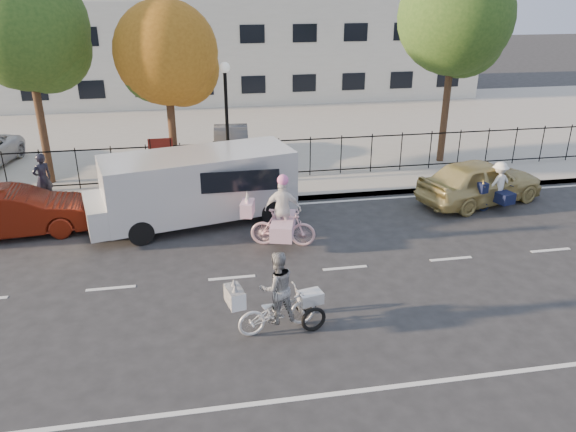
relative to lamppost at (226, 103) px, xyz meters
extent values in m
plane|color=#333334|center=(-0.50, -6.80, -3.11)|extent=(120.00, 120.00, 0.00)
cube|color=#A8A399|center=(-0.50, -1.75, -3.04)|extent=(60.00, 0.10, 0.15)
cube|color=#A8A399|center=(-0.50, -0.70, -3.04)|extent=(60.00, 2.20, 0.15)
cube|color=#A8A399|center=(-0.50, 8.20, -3.04)|extent=(60.00, 15.60, 0.15)
cube|color=silver|center=(-0.50, 18.20, -0.11)|extent=(34.00, 10.00, 6.00)
cylinder|color=black|center=(0.00, 0.00, -0.96)|extent=(0.12, 0.12, 4.00)
sphere|color=white|center=(0.00, 0.00, 1.19)|extent=(0.36, 0.36, 0.36)
cylinder|color=black|center=(-2.70, 0.00, -2.06)|extent=(0.06, 0.06, 1.80)
cylinder|color=black|center=(-2.00, 0.00, -2.06)|extent=(0.06, 0.06, 1.80)
cube|color=#59140F|center=(-2.35, 0.00, -1.46)|extent=(0.85, 0.04, 0.60)
imported|color=white|center=(0.29, -9.25, -2.64)|extent=(1.87, 0.99, 0.94)
imported|color=white|center=(0.29, -9.25, -2.07)|extent=(0.91, 0.77, 1.64)
cube|color=white|center=(-0.62, -9.45, -2.07)|extent=(0.43, 0.62, 0.37)
cone|color=white|center=(-0.62, -9.32, -1.82)|extent=(0.15, 0.15, 0.19)
cone|color=white|center=(-0.62, -9.57, -1.82)|extent=(0.15, 0.15, 0.19)
torus|color=black|center=(1.05, -9.45, -2.82)|extent=(0.59, 0.20, 0.58)
torus|color=black|center=(1.05, -8.72, -2.82)|extent=(0.59, 0.20, 0.58)
cube|color=white|center=(1.05, -9.08, -2.49)|extent=(0.59, 0.47, 0.26)
imported|color=#FFC2CA|center=(1.11, -5.15, -2.55)|extent=(1.93, 0.99, 1.12)
imported|color=white|center=(1.11, -5.15, -1.99)|extent=(1.11, 0.68, 1.76)
cube|color=#E3ACC2|center=(0.14, -4.89, -2.00)|extent=(0.48, 0.68, 0.40)
cone|color=silver|center=(0.14, -4.89, -1.64)|extent=(0.13, 0.13, 0.36)
cube|color=#E3ACC2|center=(1.11, -5.15, -2.50)|extent=(0.97, 1.56, 0.45)
sphere|color=pink|center=(1.11, -5.15, -1.12)|extent=(0.31, 0.31, 0.31)
imported|color=#111A38|center=(8.55, -3.62, -2.71)|extent=(1.63, 0.96, 0.81)
imported|color=white|center=(8.55, -3.62, -2.21)|extent=(1.03, 0.77, 1.42)
cube|color=black|center=(7.77, -3.85, -2.21)|extent=(0.40, 0.55, 0.32)
cone|color=gold|center=(7.77, -3.69, -2.03)|extent=(0.11, 0.21, 0.29)
cone|color=gold|center=(7.77, -4.01, -2.03)|extent=(0.11, 0.21, 0.29)
cube|color=black|center=(8.55, -3.62, -2.62)|extent=(0.81, 1.26, 0.36)
cube|color=silver|center=(-1.13, -3.00, -1.84)|extent=(6.04, 3.32, 1.90)
cube|color=silver|center=(-4.25, -3.00, -2.37)|extent=(0.97, 2.13, 0.85)
cylinder|color=black|center=(-3.14, -3.93, -2.74)|extent=(0.78, 0.43, 0.74)
cylinder|color=black|center=(-3.14, -2.07, -2.74)|extent=(0.78, 0.43, 0.74)
cylinder|color=black|center=(0.88, -3.93, -2.74)|extent=(0.78, 0.43, 0.74)
cylinder|color=black|center=(0.88, -2.07, -2.74)|extent=(0.78, 0.43, 0.74)
imported|color=#60170B|center=(-6.53, -3.00, -2.40)|extent=(4.47, 1.93, 1.43)
imported|color=tan|center=(8.25, -3.00, -2.35)|extent=(4.79, 2.94, 1.52)
imported|color=black|center=(-6.17, -0.91, -2.10)|extent=(0.75, 0.72, 1.73)
imported|color=#47494E|center=(0.34, 3.00, -2.31)|extent=(1.68, 4.07, 1.31)
cylinder|color=#442D1D|center=(-6.45, 1.29, -0.66)|extent=(0.28, 0.28, 4.90)
sphere|color=#385B1E|center=(-6.45, 1.29, 2.49)|extent=(4.20, 4.20, 4.20)
sphere|color=#385B1E|center=(-5.95, 1.49, 1.79)|extent=(3.08, 3.08, 3.08)
cylinder|color=#442D1D|center=(-1.93, 0.74, -1.04)|extent=(0.28, 0.28, 4.15)
sphere|color=#9F6219|center=(-1.93, 0.74, 1.63)|extent=(3.55, 3.55, 3.55)
sphere|color=#9F6219|center=(-1.43, 0.94, 1.04)|extent=(2.61, 2.61, 2.61)
cylinder|color=#442D1D|center=(8.76, 1.27, -0.60)|extent=(0.28, 0.28, 5.03)
sphere|color=#385B1E|center=(8.76, 1.27, 2.64)|extent=(4.31, 4.31, 4.31)
sphere|color=#385B1E|center=(9.26, 1.47, 1.92)|extent=(3.16, 3.16, 3.16)
camera|label=1|loc=(-1.30, -19.46, 3.98)|focal=35.00mm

